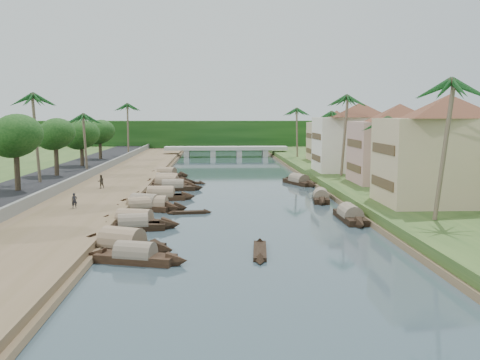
{
  "coord_description": "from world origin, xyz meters",
  "views": [
    {
      "loc": [
        -2.69,
        -50.74,
        9.45
      ],
      "look_at": [
        0.29,
        10.87,
        2.0
      ],
      "focal_mm": 40.0,
      "sensor_mm": 36.0,
      "label": 1
    }
  ],
  "objects_px": {
    "bridge": "(226,149)",
    "person_near": "(74,201)",
    "sampan_0": "(135,256)",
    "sampan_1": "(122,244)",
    "building_near": "(447,149)"
  },
  "relations": [
    {
      "from": "sampan_1",
      "to": "sampan_0",
      "type": "bearing_deg",
      "value": -43.36
    },
    {
      "from": "sampan_0",
      "to": "person_near",
      "type": "xyz_separation_m",
      "value": [
        -8.01,
        16.25,
        1.12
      ]
    },
    {
      "from": "bridge",
      "to": "sampan_0",
      "type": "bearing_deg",
      "value": -95.03
    },
    {
      "from": "sampan_1",
      "to": "building_near",
      "type": "bearing_deg",
      "value": 45.96
    },
    {
      "from": "building_near",
      "to": "person_near",
      "type": "relative_size",
      "value": 10.25
    },
    {
      "from": "building_near",
      "to": "person_near",
      "type": "xyz_separation_m",
      "value": [
        -34.82,
        1.43,
        -4.86
      ]
    },
    {
      "from": "sampan_0",
      "to": "person_near",
      "type": "distance_m",
      "value": 18.15
    },
    {
      "from": "sampan_0",
      "to": "person_near",
      "type": "relative_size",
      "value": 5.11
    },
    {
      "from": "person_near",
      "to": "building_near",
      "type": "bearing_deg",
      "value": -22.77
    },
    {
      "from": "building_near",
      "to": "sampan_1",
      "type": "distance_m",
      "value": 31.05
    },
    {
      "from": "bridge",
      "to": "person_near",
      "type": "bearing_deg",
      "value": -102.31
    },
    {
      "from": "sampan_1",
      "to": "person_near",
      "type": "distance_m",
      "value": 14.61
    },
    {
      "from": "sampan_0",
      "to": "sampan_1",
      "type": "height_order",
      "value": "sampan_1"
    },
    {
      "from": "sampan_0",
      "to": "person_near",
      "type": "height_order",
      "value": "person_near"
    },
    {
      "from": "bridge",
      "to": "building_near",
      "type": "xyz_separation_m",
      "value": [
        18.99,
        -74.0,
        4.66
      ]
    }
  ]
}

